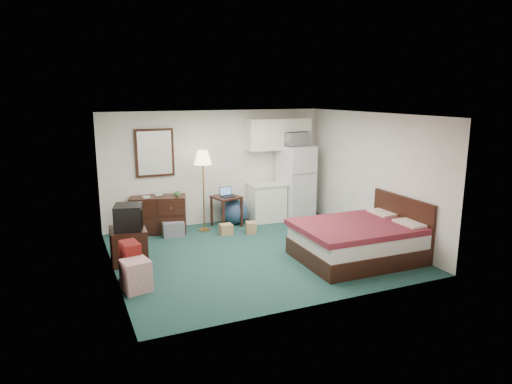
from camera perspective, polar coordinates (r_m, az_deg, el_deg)
name	(u,v)px	position (r m, az deg, el deg)	size (l,w,h in m)	color
floor	(257,253)	(8.43, 0.08, -7.61)	(5.00, 4.50, 0.01)	#193B36
ceiling	(257,115)	(7.93, 0.09, 9.63)	(5.00, 4.50, 0.01)	white
walls	(257,186)	(8.09, 0.08, 0.75)	(5.01, 4.51, 2.50)	white
mirror	(155,153)	(9.73, -12.56, 4.81)	(0.80, 0.06, 1.00)	white
upper_cabinets	(279,134)	(10.46, 2.87, 7.24)	(1.50, 0.35, 0.70)	white
headboard	(402,223)	(8.74, 17.77, -3.70)	(0.06, 1.56, 1.00)	black
dresser	(158,214)	(9.74, -12.11, -2.75)	(1.13, 0.52, 0.77)	black
floor_lamp	(204,191)	(9.62, -6.58, 0.13)	(0.37, 0.37, 1.71)	#C38338
desk	(226,211)	(9.98, -3.71, -2.42)	(0.53, 0.53, 0.67)	black
exercise_ball	(234,210)	(10.18, -2.72, -2.31)	(0.61, 0.61, 0.61)	navy
kitchen_counter	(267,203)	(10.40, 1.35, -1.36)	(0.76, 0.58, 0.83)	white
fridge	(296,182)	(10.60, 4.98, 1.25)	(0.70, 0.70, 1.69)	silver
bed	(357,242)	(8.21, 12.46, -6.09)	(2.00, 1.56, 0.64)	maroon
tv_stand	(129,245)	(8.22, -15.65, -6.42)	(0.59, 0.65, 0.59)	black
suitcase	(131,262)	(7.37, -15.38, -8.42)	(0.24, 0.39, 0.64)	maroon
retail_box	(136,276)	(7.05, -14.76, -10.07)	(0.38, 0.38, 0.47)	white
file_bin	(173,229)	(9.50, -10.31, -4.55)	(0.43, 0.32, 0.30)	slate
cardboard_box_a	(226,229)	(9.49, -3.78, -4.66)	(0.25, 0.21, 0.21)	tan
cardboard_box_b	(251,228)	(9.53, -0.62, -4.48)	(0.20, 0.24, 0.24)	tan
laptop	(228,192)	(9.82, -3.53, -0.04)	(0.29, 0.23, 0.20)	black
crt_tv	(128,217)	(8.04, -15.66, -3.03)	(0.46, 0.50, 0.43)	black
microwave	(295,137)	(10.47, 4.93, 6.86)	(0.57, 0.31, 0.39)	silver
book_a	(142,193)	(9.56, -14.00, -0.11)	(0.15, 0.02, 0.20)	tan
book_b	(155,191)	(9.72, -12.51, 0.16)	(0.15, 0.02, 0.20)	tan
mug	(177,193)	(9.53, -9.81, -0.18)	(0.13, 0.10, 0.13)	#3E8038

